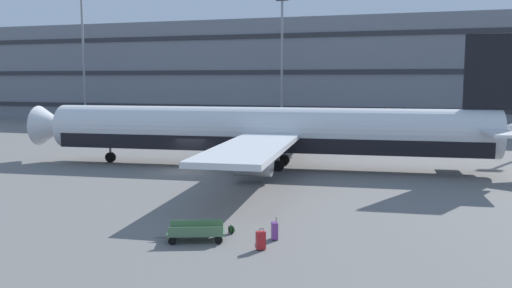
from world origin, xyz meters
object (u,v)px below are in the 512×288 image
at_px(suitcase_silver, 275,230).
at_px(suitcase_scuffed, 261,240).
at_px(backpack_large, 232,230).
at_px(baggage_cart, 196,232).
at_px(airliner, 269,132).

distance_m(suitcase_silver, suitcase_scuffed, 1.67).
relative_size(backpack_large, baggage_cart, 0.14).
height_order(airliner, backpack_large, airliner).
bearing_deg(baggage_cart, airliner, 96.46).
relative_size(suitcase_scuffed, backpack_large, 2.14).
bearing_deg(baggage_cart, suitcase_scuffed, -7.20).
relative_size(airliner, backpack_large, 94.69).
distance_m(airliner, suitcase_scuffed, 21.93).
bearing_deg(suitcase_silver, airliner, 106.48).
xyz_separation_m(airliner, baggage_cart, (2.34, -20.65, -2.57)).
bearing_deg(suitcase_scuffed, baggage_cart, 172.80).
bearing_deg(backpack_large, baggage_cart, -126.85).
relative_size(suitcase_scuffed, baggage_cart, 0.29).
height_order(suitcase_silver, baggage_cart, suitcase_silver).
relative_size(airliner, suitcase_scuffed, 44.18).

